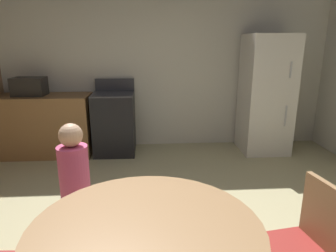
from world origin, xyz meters
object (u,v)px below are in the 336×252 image
(oven_range, at_px, (115,123))
(chair_east, at_px, (306,244))
(refrigerator, at_px, (266,95))
(person_child, at_px, (76,190))
(microwave, at_px, (30,86))

(oven_range, xyz_separation_m, chair_east, (1.42, -2.96, 0.03))
(oven_range, relative_size, refrigerator, 0.62)
(oven_range, relative_size, chair_east, 1.26)
(oven_range, relative_size, person_child, 1.01)
(microwave, relative_size, person_child, 0.40)
(microwave, distance_m, person_child, 2.64)
(chair_east, bearing_deg, refrigerator, -115.63)
(refrigerator, distance_m, person_child, 3.27)
(microwave, distance_m, chair_east, 3.98)
(microwave, relative_size, chair_east, 0.51)
(microwave, bearing_deg, oven_range, 0.17)
(oven_range, height_order, chair_east, oven_range)
(microwave, bearing_deg, refrigerator, -0.83)
(person_child, bearing_deg, chair_east, 32.22)
(oven_range, bearing_deg, refrigerator, -1.35)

